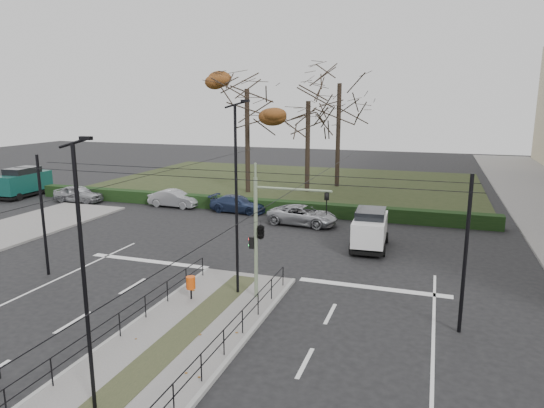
{
  "coord_description": "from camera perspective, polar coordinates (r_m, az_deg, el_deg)",
  "views": [
    {
      "loc": [
        8.33,
        -16.14,
        8.47
      ],
      "look_at": [
        0.57,
        6.78,
        3.33
      ],
      "focal_mm": 32.0,
      "sensor_mm": 36.0,
      "label": 1
    }
  ],
  "objects": [
    {
      "name": "park",
      "position": [
        50.93,
        2.09,
        2.46
      ],
      "size": [
        38.0,
        26.0,
        0.1
      ],
      "primitive_type": "cube",
      "color": "#252E17",
      "rests_on": "ground"
    },
    {
      "name": "parked_car_fourth",
      "position": [
        33.9,
        3.62,
        -1.32
      ],
      "size": [
        5.07,
        2.69,
        1.36
      ],
      "primitive_type": "imported",
      "rotation": [
        0.0,
        0.0,
        1.48
      ],
      "color": "#93959A",
      "rests_on": "ground"
    },
    {
      "name": "white_van",
      "position": [
        28.88,
        11.47,
        -2.8
      ],
      "size": [
        2.15,
        4.39,
        2.33
      ],
      "color": "silver",
      "rests_on": "ground"
    },
    {
      "name": "median_island",
      "position": [
        18.05,
        -11.7,
        -16.0
      ],
      "size": [
        4.4,
        15.0,
        0.14
      ],
      "primitive_type": "cube",
      "color": "#64625F",
      "rests_on": "ground"
    },
    {
      "name": "parked_car_third",
      "position": [
        37.74,
        -4.04,
        0.0
      ],
      "size": [
        4.6,
        2.12,
        1.3
      ],
      "primitive_type": "imported",
      "rotation": [
        0.0,
        0.0,
        1.5
      ],
      "color": "#212E4E",
      "rests_on": "ground"
    },
    {
      "name": "ground",
      "position": [
        20.04,
        -8.0,
        -13.13
      ],
      "size": [
        140.0,
        140.0,
        0.0
      ],
      "primitive_type": "plane",
      "color": "black",
      "rests_on": "ground"
    },
    {
      "name": "green_van",
      "position": [
        49.15,
        -27.21,
        2.35
      ],
      "size": [
        2.42,
        5.47,
        2.65
      ],
      "color": "#0D3C36",
      "rests_on": "ground"
    },
    {
      "name": "rust_tree",
      "position": [
        45.04,
        -2.97,
        13.36
      ],
      "size": [
        8.06,
        8.06,
        12.46
      ],
      "color": "black",
      "rests_on": "park"
    },
    {
      "name": "catenary",
      "position": [
        20.25,
        -6.24,
        -2.51
      ],
      "size": [
        20.0,
        34.0,
        6.0
      ],
      "color": "black",
      "rests_on": "ground"
    },
    {
      "name": "litter_bin",
      "position": [
        21.26,
        -9.53,
        -9.16
      ],
      "size": [
        0.39,
        0.39,
        1.0
      ],
      "color": "black",
      "rests_on": "median_island"
    },
    {
      "name": "bare_tree_near",
      "position": [
        45.4,
        4.28,
        11.22
      ],
      "size": [
        6.17,
        6.17,
        11.17
      ],
      "color": "black",
      "rests_on": "park"
    },
    {
      "name": "parked_car_first",
      "position": [
        44.56,
        -21.82,
        1.11
      ],
      "size": [
        4.29,
        1.8,
        1.45
      ],
      "primitive_type": "imported",
      "rotation": [
        0.0,
        0.0,
        1.59
      ],
      "color": "#93959A",
      "rests_on": "ground"
    },
    {
      "name": "streetlamp_median_far",
      "position": [
        20.72,
        -4.17,
        0.66
      ],
      "size": [
        0.7,
        0.14,
        8.4
      ],
      "color": "black",
      "rests_on": "median_island"
    },
    {
      "name": "hedge",
      "position": [
        38.42,
        -3.64,
        -0.01
      ],
      "size": [
        38.0,
        1.0,
        1.0
      ],
      "primitive_type": "cube",
      "color": "black",
      "rests_on": "ground"
    },
    {
      "name": "parked_car_second",
      "position": [
        40.32,
        -11.44,
        0.63
      ],
      "size": [
        4.25,
        1.61,
        1.38
      ],
      "primitive_type": "imported",
      "rotation": [
        0.0,
        0.0,
        1.54
      ],
      "color": "#93959A",
      "rests_on": "ground"
    },
    {
      "name": "median_railing",
      "position": [
        17.57,
        -11.99,
        -13.52
      ],
      "size": [
        4.14,
        13.24,
        0.92
      ],
      "color": "black",
      "rests_on": "median_island"
    },
    {
      "name": "streetlamp_median_near",
      "position": [
        13.67,
        -21.2,
        -8.14
      ],
      "size": [
        0.63,
        0.13,
        7.5
      ],
      "color": "black",
      "rests_on": "median_island"
    },
    {
      "name": "bare_tree_center",
      "position": [
        48.6,
        7.93,
        13.03
      ],
      "size": [
        7.08,
        7.08,
        13.4
      ],
      "color": "black",
      "rests_on": "park"
    },
    {
      "name": "traffic_light",
      "position": [
        20.4,
        -1.12,
        -3.0
      ],
      "size": [
        3.6,
        2.01,
        5.25
      ],
      "color": "gray",
      "rests_on": "median_island"
    }
  ]
}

